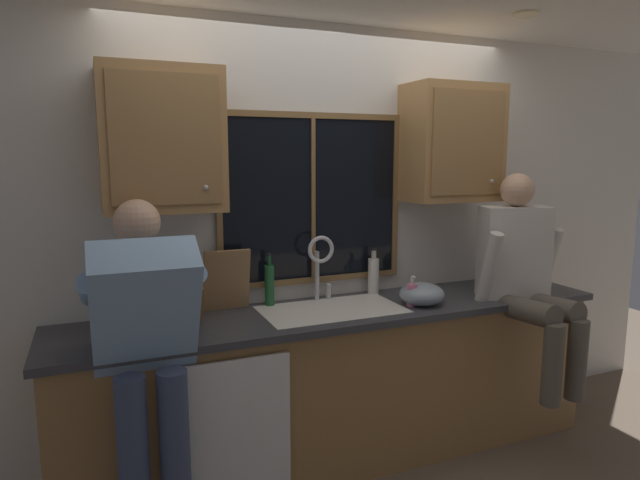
% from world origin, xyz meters
% --- Properties ---
extents(back_wall, '(5.53, 0.12, 2.55)m').
position_xyz_m(back_wall, '(0.00, 0.06, 1.27)').
color(back_wall, silver).
rests_on(back_wall, floor).
extents(ceiling_downlight_right, '(0.14, 0.14, 0.01)m').
position_xyz_m(ceiling_downlight_right, '(0.94, -0.60, 2.54)').
color(ceiling_downlight_right, '#FFEAB2').
extents(window_glass, '(1.10, 0.02, 0.95)m').
position_xyz_m(window_glass, '(-0.08, -0.01, 1.52)').
color(window_glass, black).
extents(window_frame_top, '(1.17, 0.02, 0.04)m').
position_xyz_m(window_frame_top, '(-0.08, -0.02, 2.02)').
color(window_frame_top, brown).
extents(window_frame_bottom, '(1.17, 0.02, 0.04)m').
position_xyz_m(window_frame_bottom, '(-0.08, -0.02, 1.03)').
color(window_frame_bottom, brown).
extents(window_frame_left, '(0.03, 0.02, 0.95)m').
position_xyz_m(window_frame_left, '(-0.64, -0.02, 1.52)').
color(window_frame_left, brown).
extents(window_frame_right, '(0.04, 0.02, 0.95)m').
position_xyz_m(window_frame_right, '(0.49, -0.02, 1.52)').
color(window_frame_right, brown).
extents(window_mullion_center, '(0.02, 0.02, 0.95)m').
position_xyz_m(window_mullion_center, '(-0.08, -0.02, 1.52)').
color(window_mullion_center, brown).
extents(lower_cabinet_run, '(3.13, 0.58, 0.88)m').
position_xyz_m(lower_cabinet_run, '(0.00, -0.29, 0.44)').
color(lower_cabinet_run, olive).
rests_on(lower_cabinet_run, floor).
extents(countertop, '(3.19, 0.62, 0.04)m').
position_xyz_m(countertop, '(0.00, -0.31, 0.90)').
color(countertop, '#38383D').
rests_on(countertop, lower_cabinet_run).
extents(dishwasher_front, '(0.60, 0.02, 0.74)m').
position_xyz_m(dishwasher_front, '(-0.75, -0.61, 0.46)').
color(dishwasher_front, white).
extents(upper_cabinet_left, '(0.60, 0.36, 0.72)m').
position_xyz_m(upper_cabinet_left, '(-0.95, -0.17, 1.86)').
color(upper_cabinet_left, '#A87A47').
extents(upper_cabinet_right, '(0.60, 0.36, 0.72)m').
position_xyz_m(upper_cabinet_right, '(0.80, -0.17, 1.86)').
color(upper_cabinet_right, '#A87A47').
extents(sink, '(0.80, 0.46, 0.21)m').
position_xyz_m(sink, '(-0.08, -0.30, 0.82)').
color(sink, white).
rests_on(sink, lower_cabinet_run).
extents(faucet, '(0.18, 0.09, 0.40)m').
position_xyz_m(faucet, '(-0.07, -0.12, 1.17)').
color(faucet, silver).
rests_on(faucet, countertop).
extents(person_standing, '(0.53, 0.67, 1.59)m').
position_xyz_m(person_standing, '(-1.11, -0.63, 0.97)').
color(person_standing, '#384260').
rests_on(person_standing, floor).
extents(person_sitting_on_counter, '(0.54, 0.65, 1.26)m').
position_xyz_m(person_sitting_on_counter, '(1.07, -0.57, 1.10)').
color(person_sitting_on_counter, '#595147').
rests_on(person_sitting_on_counter, countertop).
extents(knife_block, '(0.12, 0.18, 0.32)m').
position_xyz_m(knife_block, '(-0.85, -0.22, 1.03)').
color(knife_block, olive).
rests_on(knife_block, countertop).
extents(cutting_board, '(0.26, 0.09, 0.35)m').
position_xyz_m(cutting_board, '(-0.63, -0.09, 1.09)').
color(cutting_board, '#997047').
rests_on(cutting_board, countertop).
extents(mixing_bowl, '(0.26, 0.26, 0.13)m').
position_xyz_m(mixing_bowl, '(0.46, -0.40, 0.98)').
color(mixing_bowl, '#8C99A8').
rests_on(mixing_bowl, countertop).
extents(soap_dispenser, '(0.06, 0.07, 0.18)m').
position_xyz_m(soap_dispenser, '(0.38, -0.41, 0.99)').
color(soap_dispenser, pink).
rests_on(soap_dispenser, countertop).
extents(bottle_green_glass, '(0.06, 0.06, 0.31)m').
position_xyz_m(bottle_green_glass, '(-0.37, -0.08, 1.05)').
color(bottle_green_glass, '#1E592D').
rests_on(bottle_green_glass, countertop).
extents(bottle_tall_clear, '(0.07, 0.07, 0.29)m').
position_xyz_m(bottle_tall_clear, '(0.31, -0.07, 1.04)').
color(bottle_tall_clear, silver).
rests_on(bottle_tall_clear, countertop).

